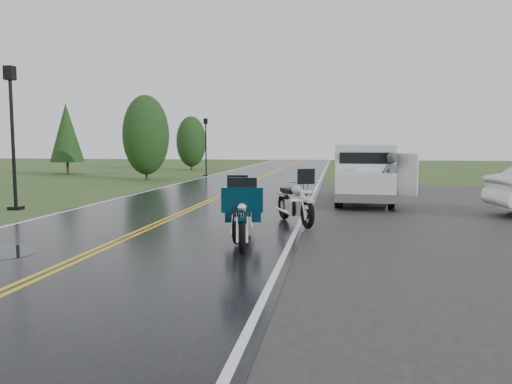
% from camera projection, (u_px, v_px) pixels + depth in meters
% --- Properties ---
extents(ground, '(120.00, 120.00, 0.00)m').
position_uv_depth(ground, '(117.00, 244.00, 11.03)').
color(ground, '#2D471E').
rests_on(ground, ground).
extents(road, '(8.00, 100.00, 0.04)m').
position_uv_depth(road, '(221.00, 196.00, 20.85)').
color(road, black).
rests_on(road, ground).
extents(motorcycle_red, '(1.04, 2.50, 1.45)m').
position_uv_depth(motorcycle_red, '(237.00, 214.00, 10.57)').
color(motorcycle_red, '#4F1609').
rests_on(motorcycle_red, ground).
extents(motorcycle_teal, '(1.35, 2.65, 1.49)m').
position_uv_depth(motorcycle_teal, '(242.00, 219.00, 9.60)').
color(motorcycle_teal, '#042232').
rests_on(motorcycle_teal, ground).
extents(motorcycle_silver, '(1.88, 2.68, 1.49)m').
position_uv_depth(motorcycle_silver, '(308.00, 202.00, 12.48)').
color(motorcycle_silver, '#AFB3B7').
rests_on(motorcycle_silver, ground).
extents(van_white, '(2.32, 5.74, 2.23)m').
position_uv_depth(van_white, '(339.00, 176.00, 16.92)').
color(van_white, silver).
rests_on(van_white, ground).
extents(person_at_van, '(0.83, 0.77, 1.90)m').
position_uv_depth(person_at_van, '(390.00, 183.00, 16.08)').
color(person_at_van, '#454549').
rests_on(person_at_van, ground).
extents(lamp_post_near_left, '(0.41, 0.41, 4.80)m').
position_uv_depth(lamp_post_near_left, '(13.00, 138.00, 16.50)').
color(lamp_post_near_left, black).
rests_on(lamp_post_near_left, ground).
extents(lamp_post_far_left, '(0.34, 0.34, 3.98)m').
position_uv_depth(lamp_post_far_left, '(206.00, 147.00, 34.01)').
color(lamp_post_far_left, black).
rests_on(lamp_post_far_left, ground).
extents(tree_left_mid, '(2.84, 2.84, 4.45)m').
position_uv_depth(tree_left_mid, '(146.00, 144.00, 30.67)').
color(tree_left_mid, '#1E3D19').
rests_on(tree_left_mid, ground).
extents(tree_left_far, '(2.54, 2.54, 3.90)m').
position_uv_depth(tree_left_far, '(191.00, 147.00, 42.50)').
color(tree_left_far, '#1E3D19').
rests_on(tree_left_far, ground).
extents(pine_left_far, '(2.43, 2.43, 5.07)m').
position_uv_depth(pine_left_far, '(67.00, 140.00, 36.75)').
color(pine_left_far, '#1E3D19').
rests_on(pine_left_far, ground).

